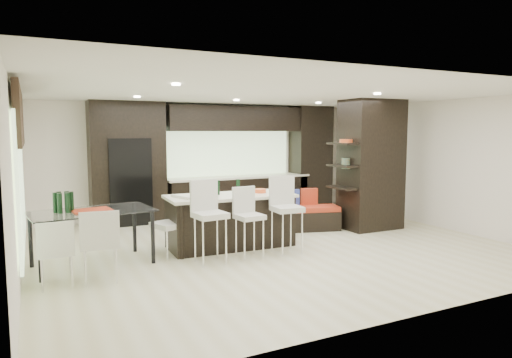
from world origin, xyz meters
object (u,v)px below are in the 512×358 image
kitchen_island (230,221)px  chair_end (170,229)px  stool_left (210,230)px  stool_right (287,222)px  chair_near (100,248)px  stool_mid (249,229)px  chair_far (56,256)px  dining_table (93,238)px  floor_vase (349,200)px  bench (308,218)px

kitchen_island → chair_end: 1.14m
stool_left → stool_right: stool_left is taller
kitchen_island → chair_near: bearing=-155.7°
stool_mid → chair_far: bearing=177.6°
dining_table → chair_far: 0.97m
floor_vase → chair_far: bearing=-167.3°
chair_far → bench: bearing=17.9°
chair_end → stool_mid: bearing=-140.0°
floor_vase → dining_table: (-5.26, -0.51, -0.15)m
chair_far → chair_end: size_ratio=0.92×
bench → dining_table: dining_table is taller
kitchen_island → chair_near: (-2.34, -0.95, -0.00)m
dining_table → kitchen_island: bearing=-4.9°
stool_left → floor_vase: size_ratio=0.90×
kitchen_island → chair_far: 3.04m
dining_table → bench: bearing=0.8°
floor_vase → stool_right: bearing=-151.7°
kitchen_island → stool_left: bearing=-128.0°
bench → chair_far: (-4.87, -1.46, 0.17)m
stool_right → chair_far: 3.59m
chair_end → chair_near: bearing=104.8°
stool_left → kitchen_island: bearing=43.8°
stool_right → chair_end: stool_right is taller
kitchen_island → chair_end: (-1.14, -0.12, -0.01)m
bench → dining_table: (-4.32, -0.66, 0.17)m
dining_table → chair_near: (0.00, -0.83, 0.04)m
stool_right → chair_end: (-1.82, 0.69, -0.07)m
chair_end → stool_right: bearing=-130.3°
stool_left → dining_table: size_ratio=0.59×
bench → stool_left: bearing=-137.6°
stool_right → chair_near: 3.03m
kitchen_island → stool_left: (-0.69, -0.81, 0.06)m
stool_mid → bench: bearing=28.7°
kitchen_island → floor_vase: size_ratio=1.93×
bench → chair_near: 4.57m
bench → chair_far: size_ratio=1.56×
stool_mid → dining_table: 2.44m
kitchen_island → chair_near: 2.53m
dining_table → chair_end: bearing=-7.9°
chair_far → stool_right: bearing=3.0°
stool_mid → chair_end: stool_mid is taller
kitchen_island → floor_vase: floor_vase is taller
floor_vase → chair_near: (-5.26, -1.34, -0.12)m
bench → dining_table: size_ratio=0.74×
stool_right → bench: (1.29, 1.35, -0.27)m
kitchen_island → stool_mid: kitchen_island is taller
kitchen_island → stool_mid: 0.79m
chair_near → chair_end: bearing=40.3°
chair_near → chair_far: (-0.55, 0.03, -0.05)m
stool_left → chair_near: bearing=178.8°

